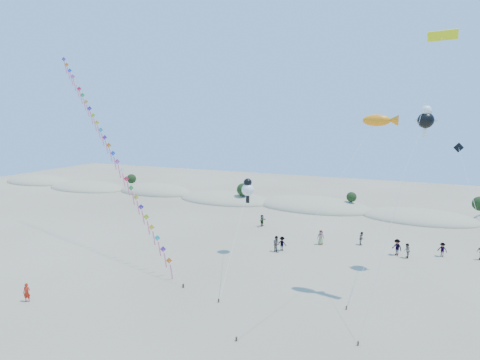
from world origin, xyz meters
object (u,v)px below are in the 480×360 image
(flyer_foreground, at_px, (27,293))
(fish_kite, at_px, (380,121))
(parafoil_kite, at_px, (441,42))
(kite_train, at_px, (107,143))

(flyer_foreground, bearing_deg, fish_kite, 2.80)
(fish_kite, height_order, flyer_foreground, fish_kite)
(parafoil_kite, relative_size, flyer_foreground, 13.72)
(fish_kite, xyz_separation_m, parafoil_kite, (4.01, 0.40, 5.89))
(flyer_foreground, bearing_deg, parafoil_kite, 0.26)
(kite_train, xyz_separation_m, fish_kite, (29.24, -1.37, 2.67))
(kite_train, bearing_deg, flyer_foreground, -76.22)
(fish_kite, distance_m, flyer_foreground, 31.97)
(parafoil_kite, distance_m, flyer_foreground, 38.12)
(kite_train, height_order, parafoil_kite, kite_train)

